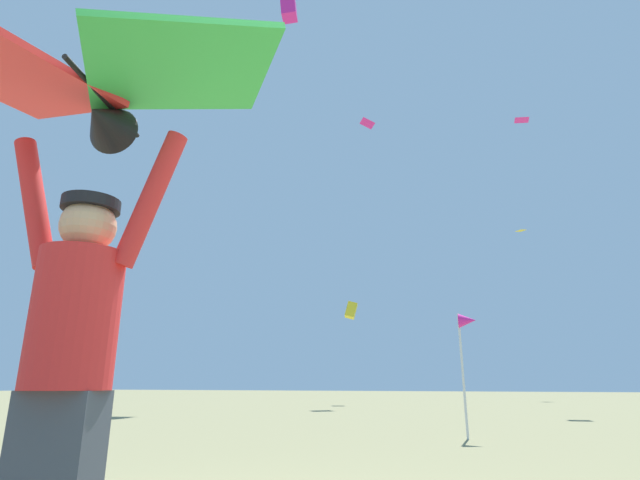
# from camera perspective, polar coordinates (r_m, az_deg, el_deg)

# --- Properties ---
(kite_flyer_person) EXTENTS (0.80, 0.42, 1.92)m
(kite_flyer_person) POSITION_cam_1_polar(r_m,az_deg,el_deg) (2.24, -27.12, -12.27)
(kite_flyer_person) COLOR #424751
(kite_flyer_person) RESTS_ON ground
(held_stunt_kite) EXTENTS (1.69, 1.10, 0.40)m
(held_stunt_kite) POSITION_cam_1_polar(r_m,az_deg,el_deg) (2.53, -24.34, 15.95)
(held_stunt_kite) COLOR black
(distant_kite_magenta_mid_right) EXTENTS (1.14, 1.05, 1.44)m
(distant_kite_magenta_mid_right) POSITION_cam_1_polar(r_m,az_deg,el_deg) (31.04, -3.65, 25.25)
(distant_kite_magenta_mid_right) COLOR #DB2393
(distant_kite_yellow_mid_left) EXTENTS (0.66, 0.66, 0.84)m
(distant_kite_yellow_mid_left) POSITION_cam_1_polar(r_m,az_deg,el_deg) (22.69, 3.64, -8.17)
(distant_kite_yellow_mid_left) COLOR yellow
(distant_kite_magenta_far_center) EXTENTS (0.75, 0.75, 0.14)m
(distant_kite_magenta_far_center) POSITION_cam_1_polar(r_m,az_deg,el_deg) (21.82, 22.43, 12.84)
(distant_kite_magenta_far_center) COLOR #DB2393
(distant_kite_yellow_overhead_distant) EXTENTS (0.57, 0.58, 0.13)m
(distant_kite_yellow_overhead_distant) POSITION_cam_1_polar(r_m,az_deg,el_deg) (33.53, 22.33, 1.06)
(distant_kite_yellow_overhead_distant) COLOR yellow
(distant_kite_magenta_high_right) EXTENTS (0.80, 0.86, 0.46)m
(distant_kite_magenta_high_right) POSITION_cam_1_polar(r_m,az_deg,el_deg) (27.08, 5.58, 13.42)
(distant_kite_magenta_high_right) COLOR #DB2393
(marker_flag) EXTENTS (0.30, 0.24, 1.99)m
(marker_flag) POSITION_cam_1_polar(r_m,az_deg,el_deg) (8.69, 16.69, -9.91)
(marker_flag) COLOR silver
(marker_flag) RESTS_ON ground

